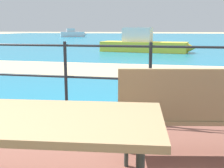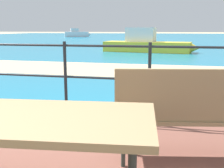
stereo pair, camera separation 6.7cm
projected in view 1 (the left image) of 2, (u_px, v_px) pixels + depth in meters
sea_water at (164, 38)px, 40.09m from camera, size 90.00×90.00×0.01m
beach_strip at (143, 70)px, 9.05m from camera, size 54.04×3.84×0.01m
park_bench at (194, 109)px, 2.56m from camera, size 1.46×0.67×0.93m
railing_fence at (107, 73)px, 3.79m from camera, size 5.94×0.04×1.10m
boat_near at (73, 34)px, 46.21m from camera, size 4.41×2.73×1.43m
boat_mid at (143, 44)px, 16.18m from camera, size 5.53×2.15×1.40m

